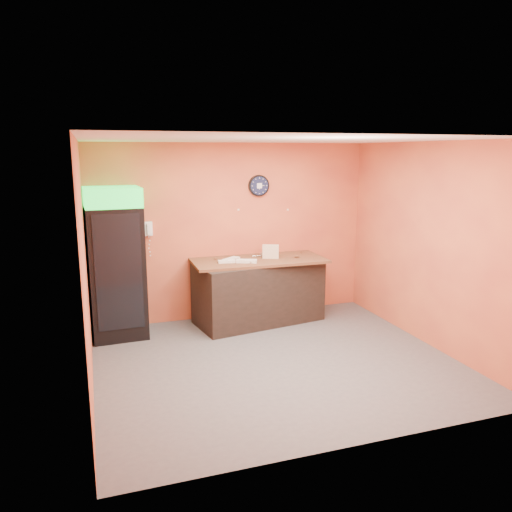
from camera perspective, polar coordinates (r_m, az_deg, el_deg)
name	(u,v)px	position (r m, az deg, el deg)	size (l,w,h in m)	color
floor	(276,362)	(6.59, 2.29, -11.96)	(4.50, 4.50, 0.00)	#47474C
back_wall	(233,232)	(8.03, -2.69, 2.80)	(4.50, 0.02, 2.80)	#DC6D3E
left_wall	(85,269)	(5.77, -18.97, -1.41)	(0.02, 4.00, 2.80)	#DC6D3E
right_wall	(430,245)	(7.26, 19.23, 1.19)	(0.02, 4.00, 2.80)	#DC6D3E
ceiling	(278,139)	(6.03, 2.51, 13.17)	(4.50, 4.00, 0.02)	white
beverage_cooler	(116,265)	(7.41, -15.71, -1.05)	(0.79, 0.80, 2.17)	black
prep_counter	(259,292)	(7.91, 0.30, -4.09)	(1.95, 0.87, 0.98)	black
wall_clock	(259,186)	(8.05, 0.33, 8.04)	(0.34, 0.06, 0.34)	black
wall_phone	(148,229)	(7.71, -12.19, 3.06)	(0.12, 0.10, 0.21)	white
butcher_paper	(259,260)	(7.78, 0.30, -0.49)	(2.07, 0.93, 0.04)	brown
sub_roll_stack	(271,252)	(7.82, 1.68, 0.51)	(0.27, 0.18, 0.21)	beige
wrapped_sandwich_left	(227,261)	(7.53, -3.38, -0.63)	(0.25, 0.10, 0.04)	silver
wrapped_sandwich_mid	(247,261)	(7.53, -1.09, -0.58)	(0.31, 0.12, 0.04)	silver
wrapped_sandwich_right	(231,259)	(7.65, -2.85, -0.40)	(0.31, 0.12, 0.04)	silver
kitchen_tool	(262,254)	(7.98, 0.68, 0.19)	(0.06, 0.06, 0.06)	silver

